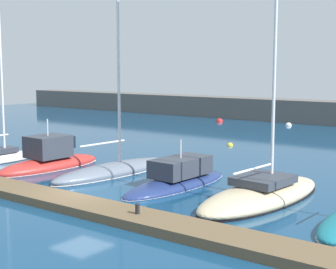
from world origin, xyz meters
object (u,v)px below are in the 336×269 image
mooring_buoy_white (289,126)px  motorboat_navy_fourth (178,180)px  motorboat_red_second (50,161)px  sailboat_sand_fifth (262,193)px  sailboat_white_nearest (3,157)px  dock_bollard (137,209)px  mooring_buoy_red (220,122)px  mooring_buoy_yellow (230,146)px  sailboat_slate_third (115,168)px

mooring_buoy_white → motorboat_navy_fourth: bearing=-77.0°
motorboat_red_second → sailboat_sand_fifth: 15.32m
sailboat_white_nearest → mooring_buoy_white: size_ratio=14.99×
sailboat_white_nearest → dock_bollard: bearing=-107.4°
mooring_buoy_white → sailboat_white_nearest: bearing=-101.9°
mooring_buoy_red → mooring_buoy_yellow: mooring_buoy_red is taller
sailboat_slate_third → mooring_buoy_white: sailboat_slate_third is taller
sailboat_sand_fifth → dock_bollard: 7.26m
sailboat_white_nearest → sailboat_slate_third: bearing=-79.9°
mooring_buoy_white → mooring_buoy_yellow: (2.28, -17.54, 0.00)m
sailboat_sand_fifth → sailboat_white_nearest: bearing=98.5°
sailboat_slate_third → dock_bollard: (7.92, -7.15, 0.24)m
sailboat_white_nearest → motorboat_navy_fourth: sailboat_white_nearest is taller
motorboat_red_second → mooring_buoy_red: motorboat_red_second is taller
motorboat_red_second → dock_bollard: bearing=-112.4°
motorboat_navy_fourth → dock_bollard: bearing=-156.0°
motorboat_red_second → mooring_buoy_red: (-6.29, 32.47, -0.52)m
motorboat_red_second → sailboat_slate_third: size_ratio=0.42×
motorboat_navy_fourth → mooring_buoy_red: (-16.25, 31.46, -0.32)m
mooring_buoy_yellow → mooring_buoy_red: bearing=123.8°
mooring_buoy_white → dock_bollard: dock_bollard is taller
motorboat_red_second → mooring_buoy_white: 33.70m
mooring_buoy_white → mooring_buoy_red: bearing=-172.5°
motorboat_red_second → dock_bollard: motorboat_red_second is taller
motorboat_navy_fourth → mooring_buoy_yellow: 15.96m
sailboat_white_nearest → mooring_buoy_white: bearing=-11.9°
motorboat_navy_fourth → sailboat_sand_fifth: sailboat_sand_fifth is taller
sailboat_white_nearest → mooring_buoy_white: 34.72m
sailboat_slate_third → motorboat_red_second: bearing=110.1°
motorboat_navy_fourth → mooring_buoy_yellow: size_ratio=16.69×
sailboat_white_nearest → mooring_buoy_yellow: 18.96m
sailboat_white_nearest → motorboat_red_second: bearing=-85.5°
sailboat_slate_third → mooring_buoy_white: (-2.37, 32.29, -0.40)m
mooring_buoy_white → mooring_buoy_yellow: size_ratio=1.39×
sailboat_white_nearest → mooring_buoy_yellow: (9.43, 16.44, -0.28)m
motorboat_red_second → sailboat_sand_fifth: size_ratio=0.39×
motorboat_navy_fourth → mooring_buoy_white: bearing=15.2°
motorboat_red_second → mooring_buoy_white: (2.42, 33.61, -0.52)m
motorboat_navy_fourth → mooring_buoy_red: motorboat_navy_fourth is taller
sailboat_white_nearest → mooring_buoy_red: bearing=2.7°
mooring_buoy_red → dock_bollard: size_ratio=1.93×
sailboat_white_nearest → sailboat_sand_fifth: bearing=-86.2°
sailboat_white_nearest → dock_bollard: (17.44, -5.46, 0.36)m
sailboat_slate_third → motorboat_navy_fourth: 5.18m
sailboat_slate_third → sailboat_sand_fifth: (10.50, -0.37, -0.01)m
motorboat_navy_fourth → mooring_buoy_white: motorboat_navy_fourth is taller
dock_bollard → sailboat_sand_fifth: bearing=69.1°
mooring_buoy_white → dock_bollard: (10.29, -39.44, 0.64)m
sailboat_sand_fifth → mooring_buoy_white: 35.10m
motorboat_red_second → mooring_buoy_yellow: bearing=-14.0°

